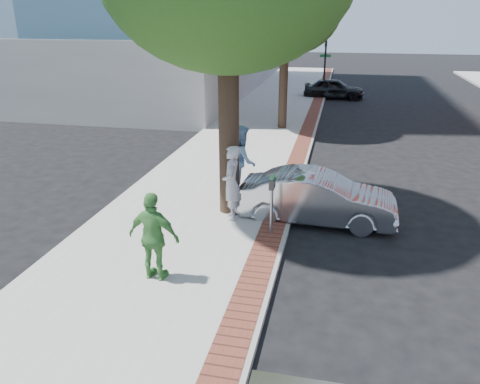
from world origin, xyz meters
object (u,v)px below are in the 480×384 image
(person_officer, at_px, (241,161))
(person_green, at_px, (154,237))
(parking_meter, at_px, (272,192))
(bg_car, at_px, (334,88))
(sedan_silver, at_px, (317,198))
(person_gray, at_px, (231,183))

(person_officer, xyz_separation_m, person_green, (-0.69, -4.93, -0.12))
(parking_meter, height_order, person_green, person_green)
(person_officer, relative_size, bg_car, 0.54)
(parking_meter, height_order, person_officer, person_officer)
(sedan_silver, bearing_deg, parking_meter, 143.45)
(parking_meter, relative_size, sedan_silver, 0.36)
(person_gray, relative_size, bg_car, 0.51)
(person_gray, distance_m, person_officer, 1.75)
(person_officer, height_order, sedan_silver, person_officer)
(person_green, height_order, sedan_silver, person_green)
(sedan_silver, bearing_deg, person_officer, 65.69)
(person_officer, bearing_deg, person_green, 154.51)
(person_officer, relative_size, person_green, 1.13)
(sedan_silver, distance_m, bg_car, 19.40)
(person_green, xyz_separation_m, bg_car, (2.83, 23.18, -0.42))
(parking_meter, relative_size, bg_car, 0.39)
(person_gray, relative_size, person_officer, 0.94)
(person_green, distance_m, sedan_silver, 4.81)
(parking_meter, xyz_separation_m, sedan_silver, (1.01, 1.24, -0.54))
(parking_meter, height_order, person_gray, person_gray)
(person_gray, distance_m, sedan_silver, 2.27)
(parking_meter, bearing_deg, person_officer, 117.55)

